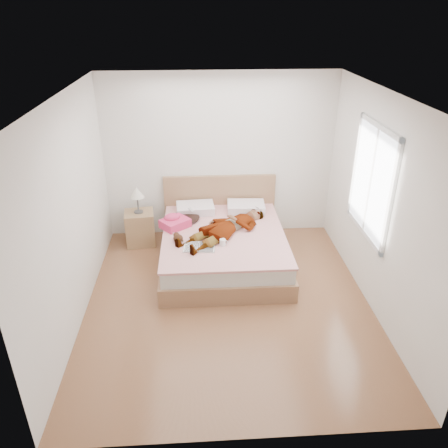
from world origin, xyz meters
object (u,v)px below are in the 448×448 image
magazine (199,247)px  nightstand (140,225)px  bed (223,244)px  plush_toy (178,238)px  phone (191,210)px  towel (174,222)px  coffee_mug (223,242)px  woman (226,225)px

magazine → nightstand: bearing=130.1°
bed → plush_toy: 0.77m
phone → bed: size_ratio=0.04×
plush_toy → bed: bearing=25.2°
towel → plush_toy: size_ratio=2.21×
bed → coffee_mug: size_ratio=16.87×
magazine → coffee_mug: bearing=8.1°
woman → phone: woman is taller
phone → coffee_mug: phone is taller
phone → magazine: bearing=-125.1°
magazine → plush_toy: 0.35m
towel → coffee_mug: size_ratio=3.97×
phone → plush_toy: (-0.18, -0.65, -0.12)m
woman → nightstand: nightstand is taller
coffee_mug → magazine: bearing=-171.9°
phone → nightstand: 0.93m
phone → coffee_mug: size_ratio=0.75×
phone → coffee_mug: bearing=-104.2°
bed → coffee_mug: 0.53m
towel → phone: bearing=39.7°
towel → coffee_mug: bearing=-41.3°
phone → woman: bearing=-81.1°
coffee_mug → plush_toy: plush_toy is taller
phone → nightstand: bearing=120.0°
towel → nightstand: size_ratio=0.51×
bed → plush_toy: bed is taller
magazine → woman: bearing=48.8°
woman → phone: (-0.50, 0.40, 0.06)m
bed → towel: 0.79m
woman → coffee_mug: 0.41m
magazine → plush_toy: size_ratio=2.01×
magazine → plush_toy: plush_toy is taller
woman → magazine: size_ratio=3.60×
magazine → coffee_mug: coffee_mug is taller
bed → magazine: bearing=-125.4°
phone → magazine: size_ratio=0.21×
woman → plush_toy: (-0.68, -0.25, -0.05)m
phone → towel: 0.33m
woman → coffee_mug: size_ratio=13.03×
bed → towel: bed is taller
magazine → nightstand: size_ratio=0.47×
bed → magazine: (-0.35, -0.50, 0.24)m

